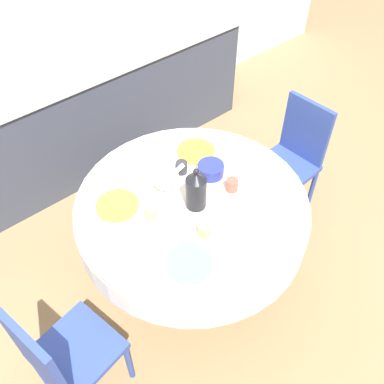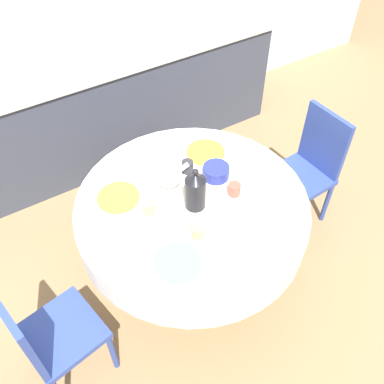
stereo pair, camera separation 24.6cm
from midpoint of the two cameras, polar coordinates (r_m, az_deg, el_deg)
name	(u,v)px [view 1 (the left image)]	position (r m, az deg, el deg)	size (l,w,h in m)	color
ground_plane	(192,273)	(3.14, -2.28, -10.86)	(12.00, 12.00, 0.00)	#8E704C
wall_back	(26,7)	(3.65, -23.21, 21.64)	(7.00, 0.05, 2.60)	silver
kitchen_counter	(72,119)	(3.76, -17.56, 9.12)	(3.24, 0.64, 0.95)	#383D4C
dining_table	(192,215)	(2.61, -2.70, -3.19)	(1.40, 1.40, 0.77)	olive
chair_left	(293,154)	(3.28, 11.28, 4.83)	(0.42, 0.42, 0.93)	#2D428E
chair_right	(62,355)	(2.44, -19.95, -19.96)	(0.47, 0.47, 0.93)	#2D428E
plate_near_left	(190,263)	(2.25, -3.49, -9.62)	(0.25, 0.25, 0.01)	#60BCB7
cup_near_left	(205,230)	(2.33, -1.29, -5.32)	(0.07, 0.07, 0.08)	#DBB766
plate_near_right	(266,197)	(2.55, 7.09, -0.85)	(0.25, 0.25, 0.01)	white
cup_near_right	(232,185)	(2.56, 2.63, 0.80)	(0.07, 0.07, 0.08)	#CC4C3D
plate_far_left	(117,205)	(2.55, -12.68, -1.90)	(0.25, 0.25, 0.01)	orange
cup_far_left	(151,212)	(2.44, -8.36, -2.79)	(0.07, 0.07, 0.08)	#DBB766
plate_far_right	(196,151)	(2.83, -1.98, 5.32)	(0.25, 0.25, 0.01)	yellow
cup_far_right	(182,167)	(2.67, -4.05, 3.17)	(0.07, 0.07, 0.08)	#28282D
coffee_carafe	(196,190)	(2.41, -2.44, 0.07)	(0.12, 0.12, 0.29)	black
teapot	(166,178)	(2.54, -6.27, 1.77)	(0.22, 0.16, 0.21)	white
fruit_bowl	(211,170)	(2.65, -0.14, 2.87)	(0.17, 0.17, 0.08)	navy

